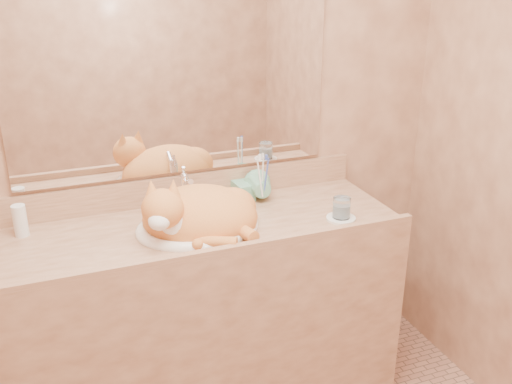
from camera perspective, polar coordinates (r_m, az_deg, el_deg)
name	(u,v)px	position (r m, az deg, el deg)	size (l,w,h in m)	color
wall_back	(174,110)	(2.35, -8.16, 8.14)	(2.40, 0.02, 2.50)	brown
vanity_counter	(201,319)	(2.44, -5.56, -12.48)	(1.60, 0.55, 0.85)	brown
mirror	(173,76)	(2.31, -8.28, 11.45)	(1.30, 0.02, 0.80)	white
sink_basin	(197,211)	(2.18, -5.89, -1.92)	(0.47, 0.39, 0.15)	white
faucet	(185,191)	(2.34, -7.10, 0.10)	(0.05, 0.12, 0.18)	white
cat	(196,213)	(2.16, -6.05, -2.07)	(0.45, 0.36, 0.24)	#CC6D2F
soap_dispenser	(249,185)	(2.40, -0.75, 0.72)	(0.07, 0.08, 0.16)	#68A686
toothbrush_cup	(263,192)	(2.40, 0.72, 0.01)	(0.12, 0.12, 0.11)	#68A686
toothbrushes	(263,175)	(2.37, 0.72, 1.74)	(0.04, 0.04, 0.23)	white
saucer	(341,218)	(2.30, 8.49, -2.62)	(0.12, 0.12, 0.01)	white
water_glass	(342,208)	(2.28, 8.55, -1.56)	(0.07, 0.07, 0.08)	white
lotion_bottle	(20,221)	(2.30, -22.52, -2.67)	(0.05, 0.05, 0.12)	white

